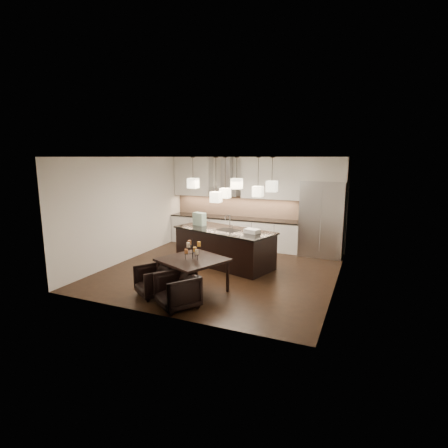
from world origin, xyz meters
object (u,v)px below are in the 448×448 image
at_px(refrigerator, 322,219).
at_px(island_body, 224,248).
at_px(armchair_left, 154,281).
at_px(armchair_right, 177,291).
at_px(dining_table, 193,275).

relative_size(refrigerator, island_body, 0.83).
relative_size(armchair_left, armchair_right, 0.95).
height_order(refrigerator, dining_table, refrigerator).
bearing_deg(dining_table, island_body, 116.50).
bearing_deg(armchair_left, dining_table, 73.26).
bearing_deg(armchair_left, island_body, 112.85).
distance_m(refrigerator, armchair_right, 5.15).
bearing_deg(armchair_right, island_body, 129.93).
xyz_separation_m(refrigerator, armchair_left, (-2.71, -4.38, -0.77)).
distance_m(refrigerator, island_body, 2.98).
bearing_deg(island_body, refrigerator, 57.23).
xyz_separation_m(dining_table, armchair_right, (0.10, -0.82, -0.03)).
xyz_separation_m(island_body, armchair_right, (0.23, -2.80, -0.13)).
height_order(refrigerator, armchair_right, refrigerator).
height_order(dining_table, armchair_right, dining_table).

